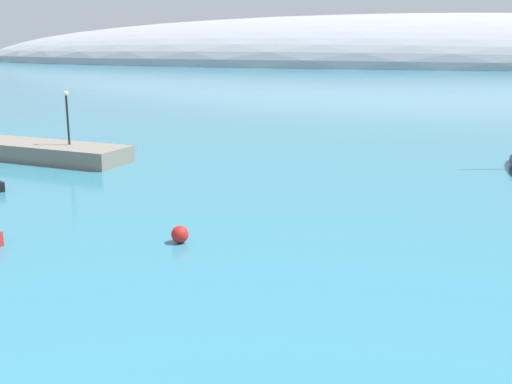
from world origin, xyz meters
name	(u,v)px	position (x,y,z in m)	size (l,w,h in m)	color
breakwater_rocks	(28,150)	(-20.95, 34.22, 0.65)	(17.31, 4.03, 1.29)	gray
distant_ridge	(435,64)	(19.12, 221.83, 0.00)	(347.66, 87.40, 34.21)	#999EA8
mooring_buoy_red	(180,234)	(-2.19, 16.82, 0.41)	(0.82, 0.82, 0.82)	red
harbor_lamp_post	(67,112)	(-17.09, 33.80, 3.83)	(0.36, 0.36, 4.09)	black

